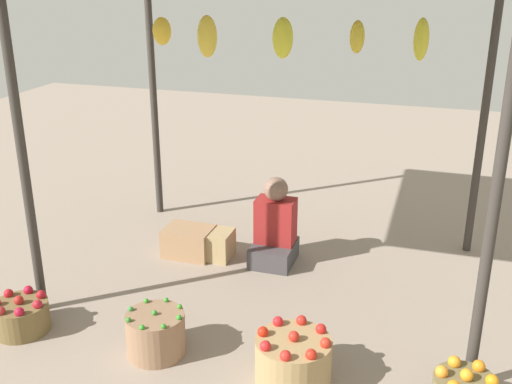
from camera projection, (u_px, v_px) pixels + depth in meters
The scene contains 8 objects.
ground_plane at pixel (274, 276), 5.23m from camera, with size 14.00×14.00×0.00m, color gray.
market_stall_structure at pixel (277, 3), 4.46m from camera, with size 3.42×2.35×2.41m.
vendor_person at pixel (275, 230), 5.40m from camera, with size 0.36×0.44×0.78m.
basket_red_apples at pixel (21, 316), 4.43m from camera, with size 0.39×0.39×0.28m.
basket_green_chilies at pixel (156, 334), 4.17m from camera, with size 0.40×0.40×0.33m.
basket_red_tomatoes at pixel (293, 359), 3.89m from camera, with size 0.49×0.49×0.36m.
wooden_crate_near_vendor at pixel (211, 244), 5.54m from camera, with size 0.38×0.28×0.25m, color tan.
wooden_crate_stacked_rear at pixel (189, 241), 5.57m from camera, with size 0.43×0.32×0.26m, color #A47C57.
Camera 1 is at (1.25, -4.48, 2.52)m, focal length 43.32 mm.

